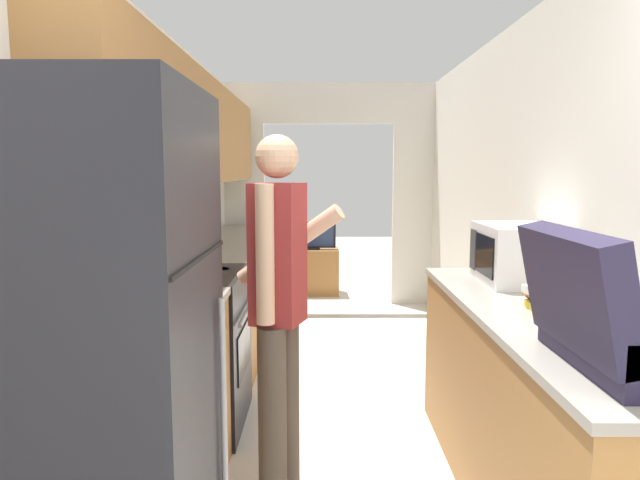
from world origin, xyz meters
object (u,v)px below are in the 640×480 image
at_px(refrigerator, 86,384).
at_px(tv_cabinet, 310,271).
at_px(book_stack, 557,300).
at_px(microwave, 518,254).
at_px(knife, 211,256).
at_px(person, 280,308).
at_px(range_oven, 194,348).
at_px(television, 310,236).
at_px(suitcase, 615,323).

xyz_separation_m(refrigerator, tv_cabinet, (0.57, 5.35, -0.61)).
distance_m(book_stack, tv_cabinet, 4.80).
relative_size(refrigerator, microwave, 3.42).
xyz_separation_m(microwave, knife, (-1.85, 0.91, -0.15)).
bearing_deg(person, range_oven, 54.44).
xyz_separation_m(microwave, book_stack, (-0.05, -0.66, -0.10)).
distance_m(refrigerator, person, 1.02).
distance_m(refrigerator, television, 5.34).
distance_m(microwave, book_stack, 0.67).
xyz_separation_m(book_stack, television, (-1.17, 4.56, -0.25)).
relative_size(suitcase, book_stack, 1.99).
distance_m(microwave, knife, 2.07).
bearing_deg(television, tv_cabinet, 90.00).
bearing_deg(microwave, suitcase, -96.78).
distance_m(book_stack, knife, 2.39).
xyz_separation_m(television, knife, (-0.63, -2.99, 0.21)).
relative_size(person, tv_cabinet, 2.21).
distance_m(refrigerator, suitcase, 1.64).
bearing_deg(knife, suitcase, -46.58).
bearing_deg(suitcase, range_oven, 136.30).
bearing_deg(refrigerator, microwave, 38.22).
bearing_deg(person, microwave, -49.39).
relative_size(suitcase, television, 0.90).
relative_size(microwave, tv_cabinet, 0.68).
height_order(refrigerator, television, refrigerator).
relative_size(tv_cabinet, knife, 2.32).
bearing_deg(suitcase, knife, 126.80).
bearing_deg(refrigerator, tv_cabinet, 83.97).
bearing_deg(microwave, knife, 153.79).
height_order(person, knife, person).
bearing_deg(book_stack, refrigerator, -156.66).
bearing_deg(television, person, -90.49).
height_order(book_stack, tv_cabinet, book_stack).
xyz_separation_m(person, knife, (-0.59, 1.44, 0.02)).
relative_size(microwave, television, 0.75).
xyz_separation_m(tv_cabinet, knife, (-0.63, -3.03, 0.65)).
distance_m(range_oven, tv_cabinet, 3.74).
bearing_deg(suitcase, tv_cabinet, 101.33).
bearing_deg(tv_cabinet, television, -90.00).
distance_m(person, microwave, 1.38).
bearing_deg(knife, microwave, -19.59).
bearing_deg(book_stack, tv_cabinet, 104.23).
bearing_deg(television, knife, -101.97).
height_order(suitcase, knife, suitcase).
relative_size(book_stack, television, 0.45).
xyz_separation_m(person, tv_cabinet, (0.04, 4.47, -0.63)).
height_order(suitcase, book_stack, suitcase).
xyz_separation_m(person, microwave, (1.26, 0.53, 0.17)).
bearing_deg(tv_cabinet, knife, -101.80).
height_order(microwave, tv_cabinet, microwave).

